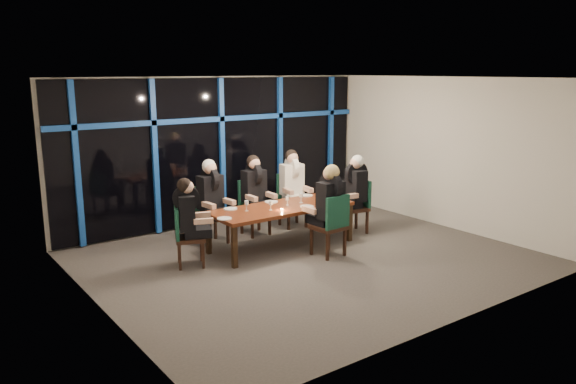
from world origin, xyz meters
name	(u,v)px	position (x,y,z in m)	size (l,w,h in m)	color
room	(310,140)	(0.00, 0.00, 2.02)	(7.04, 7.00, 3.02)	#59534F
window_wall	(221,148)	(0.01, 2.93, 1.55)	(6.86, 0.43, 2.94)	black
dining_table	(281,210)	(0.00, 0.80, 0.68)	(2.60, 1.00, 0.75)	maroon
chair_far_left	(209,211)	(-0.90, 1.82, 0.59)	(0.54, 0.54, 1.06)	black
chair_far_mid	(253,204)	(0.06, 1.84, 0.59)	(0.50, 0.50, 1.05)	black
chair_far_right	(291,197)	(1.00, 1.87, 0.60)	(0.57, 0.57, 1.07)	black
chair_end_left	(185,233)	(-1.84, 0.91, 0.55)	(0.60, 0.60, 0.99)	black
chair_end_right	(358,203)	(1.77, 0.71, 0.58)	(0.56, 0.56, 1.04)	black
chair_near_mid	(332,222)	(0.38, -0.14, 0.61)	(0.53, 0.53, 1.08)	black
diner_far_left	(211,190)	(-0.89, 1.73, 1.01)	(0.56, 0.69, 1.03)	black
diner_far_mid	(255,184)	(0.06, 1.75, 1.01)	(0.53, 0.66, 1.03)	black
diner_far_right	(293,177)	(0.98, 1.78, 1.02)	(0.57, 0.70, 1.04)	white
diner_end_left	(189,209)	(-1.76, 0.87, 0.95)	(0.68, 0.62, 0.97)	black
diner_end_right	(354,183)	(1.68, 0.73, 0.99)	(0.69, 0.57, 1.02)	black
diner_near_mid	(329,197)	(0.38, -0.05, 1.03)	(0.55, 0.69, 1.06)	black
plate_far_left	(231,209)	(-0.83, 1.17, 0.76)	(0.24, 0.24, 0.01)	white
plate_far_mid	(271,202)	(0.05, 1.18, 0.76)	(0.24, 0.24, 0.01)	white
plate_far_right	(306,195)	(0.90, 1.22, 0.76)	(0.24, 0.24, 0.01)	white
plate_end_left	(224,219)	(-1.24, 0.66, 0.76)	(0.24, 0.24, 0.01)	white
plate_end_right	(329,198)	(1.12, 0.83, 0.76)	(0.24, 0.24, 0.01)	white
plate_near_mid	(307,206)	(0.35, 0.51, 0.76)	(0.24, 0.24, 0.01)	white
wine_bottle	(333,193)	(1.07, 0.64, 0.89)	(0.08, 0.08, 0.35)	black
water_pitcher	(320,198)	(0.72, 0.58, 0.84)	(0.12, 0.10, 0.19)	silver
tea_light	(282,210)	(-0.15, 0.57, 0.77)	(0.05, 0.05, 0.03)	#F39649
wine_glass_a	(271,203)	(-0.30, 0.70, 0.87)	(0.06, 0.06, 0.16)	silver
wine_glass_b	(287,199)	(0.15, 0.82, 0.86)	(0.06, 0.06, 0.15)	silver
wine_glass_c	(301,196)	(0.46, 0.82, 0.88)	(0.07, 0.07, 0.18)	silver
wine_glass_d	(247,203)	(-0.67, 0.90, 0.88)	(0.07, 0.07, 0.18)	white
wine_glass_e	(319,192)	(0.95, 0.91, 0.86)	(0.06, 0.06, 0.16)	silver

